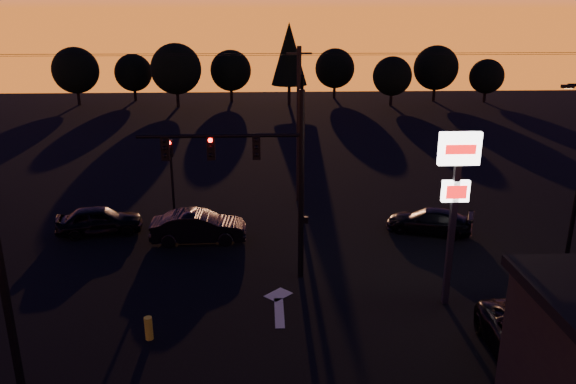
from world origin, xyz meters
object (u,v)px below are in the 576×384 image
pylon_sign (456,183)px  car_right (429,221)px  car_left (99,220)px  car_mid (199,227)px  traffic_signal_mast (262,166)px  bollard (149,328)px  suv_parked (535,346)px  secondary_signal (171,167)px

pylon_sign → car_right: size_ratio=1.58×
car_left → car_mid: size_ratio=0.91×
traffic_signal_mast → bollard: size_ratio=10.15×
car_mid → car_right: size_ratio=1.08×
bollard → car_left: 10.78m
traffic_signal_mast → suv_parked: traffic_signal_mast is taller
secondary_signal → car_left: (-3.43, -2.20, -2.14)m
pylon_sign → car_mid: bearing=147.5°
car_left → suv_parked: size_ratio=0.79×
traffic_signal_mast → bollard: (-3.98, -4.57, -4.51)m
secondary_signal → car_mid: (1.73, -3.44, -2.10)m
pylon_sign → car_left: (-15.43, 7.79, -4.19)m
secondary_signal → car_mid: bearing=-63.4°
suv_parked → car_mid: bearing=140.7°
suv_parked → bollard: bearing=173.5°
secondary_signal → car_right: size_ratio=1.01×
car_mid → car_right: (11.67, 0.66, -0.14)m
traffic_signal_mast → car_mid: (-3.18, 4.05, -4.17)m
bollard → car_mid: 8.66m
bollard → car_right: size_ratio=0.20×
secondary_signal → car_right: secondary_signal is taller
car_left → car_mid: (5.16, -1.24, 0.04)m
suv_parked → car_left: bearing=147.8°
car_mid → car_left: bearing=74.4°
bollard → suv_parked: (12.61, -2.12, 0.32)m
car_right → suv_parked: suv_parked is taller
pylon_sign → bollard: size_ratio=8.04×
secondary_signal → car_left: bearing=-147.3°
car_mid → bollard: bearing=172.6°
car_right → car_left: bearing=-70.1°
bollard → car_right: 15.54m
traffic_signal_mast → suv_parked: bearing=-37.8°
traffic_signal_mast → pylon_sign: 7.52m
secondary_signal → car_mid: size_ratio=0.94×
pylon_sign → car_mid: 12.87m
pylon_sign → bollard: 12.13m
bollard → car_mid: car_mid is taller
car_right → suv_parked: 11.40m
car_mid → car_right: car_mid is taller
bollard → secondary_signal: bearing=94.4°
bollard → car_left: (-4.35, 9.86, 0.30)m
bollard → suv_parked: 12.80m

